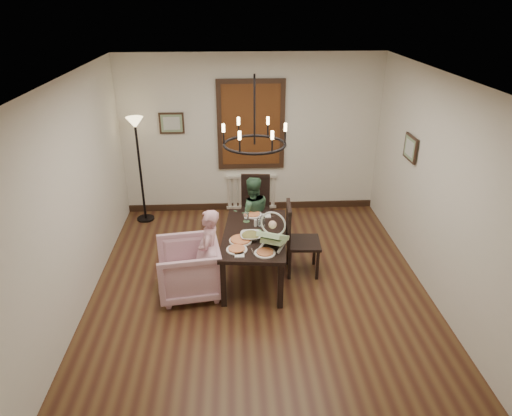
{
  "coord_description": "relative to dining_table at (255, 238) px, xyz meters",
  "views": [
    {
      "loc": [
        -0.33,
        -5.22,
        3.64
      ],
      "look_at": [
        -0.03,
        0.28,
        1.05
      ],
      "focal_mm": 32.0,
      "sensor_mm": 36.0,
      "label": 1
    }
  ],
  "objects": [
    {
      "name": "picture_right",
      "position": [
        2.26,
        0.67,
        1.03
      ],
      "size": [
        0.03,
        0.42,
        0.36
      ],
      "primitive_type": "cube",
      "rotation": [
        0.0,
        0.0,
        1.57
      ],
      "color": "black",
      "rests_on": "room_shell"
    },
    {
      "name": "seated_man",
      "position": [
        -0.01,
        0.77,
        -0.11
      ],
      "size": [
        0.55,
        0.46,
        1.0
      ],
      "primitive_type": "imported",
      "rotation": [
        0.0,
        0.0,
        3.31
      ],
      "color": "#396041",
      "rests_on": "room_shell"
    },
    {
      "name": "pizza_platter",
      "position": [
        -0.2,
        -0.23,
        0.1
      ],
      "size": [
        0.3,
        0.3,
        0.04
      ],
      "primitive_type": "cylinder",
      "color": "tan",
      "rests_on": "dining_table"
    },
    {
      "name": "window_blinds",
      "position": [
        0.05,
        2.23,
        0.98
      ],
      "size": [
        1.0,
        0.03,
        1.4
      ],
      "primitive_type": "cube",
      "color": "#5D3512",
      "rests_on": "room_shell"
    },
    {
      "name": "radiator",
      "position": [
        0.05,
        2.25,
        -0.27
      ],
      "size": [
        0.92,
        0.12,
        0.62
      ],
      "primitive_type": null,
      "color": "silver",
      "rests_on": "room_shell"
    },
    {
      "name": "dining_table",
      "position": [
        0.0,
        0.0,
        0.0
      ],
      "size": [
        0.99,
        1.57,
        0.7
      ],
      "rotation": [
        0.0,
        0.0,
        -0.1
      ],
      "color": "black",
      "rests_on": "room_shell"
    },
    {
      "name": "chair_right",
      "position": [
        0.69,
        0.09,
        -0.08
      ],
      "size": [
        0.5,
        0.5,
        1.07
      ],
      "primitive_type": null,
      "rotation": [
        0.0,
        0.0,
        1.51
      ],
      "color": "black",
      "rests_on": "room_shell"
    },
    {
      "name": "floor_lamp",
      "position": [
        -1.85,
        1.92,
        0.28
      ],
      "size": [
        0.3,
        0.3,
        1.8
      ],
      "primitive_type": null,
      "color": "black",
      "rests_on": "room_shell"
    },
    {
      "name": "room_shell",
      "position": [
        0.05,
        0.13,
        0.78
      ],
      "size": [
        4.51,
        5.0,
        2.81
      ],
      "color": "#55371D",
      "rests_on": "ground"
    },
    {
      "name": "elderly_woman",
      "position": [
        -0.61,
        -0.32,
        -0.12
      ],
      "size": [
        0.29,
        0.4,
        1.0
      ],
      "primitive_type": "imported",
      "rotation": [
        0.0,
        0.0,
        -1.73
      ],
      "color": "#CD919A",
      "rests_on": "room_shell"
    },
    {
      "name": "picture_back",
      "position": [
        -1.3,
        2.24,
        1.03
      ],
      "size": [
        0.42,
        0.03,
        0.36
      ],
      "primitive_type": "cube",
      "color": "black",
      "rests_on": "room_shell"
    },
    {
      "name": "baby_bouncer",
      "position": [
        0.22,
        -0.35,
        0.24
      ],
      "size": [
        0.53,
        0.59,
        0.32
      ],
      "primitive_type": null,
      "rotation": [
        0.0,
        0.0,
        -0.41
      ],
      "color": "#B1DB97",
      "rests_on": "dining_table"
    },
    {
      "name": "drinking_glass",
      "position": [
        0.08,
        0.19,
        0.15
      ],
      "size": [
        0.07,
        0.07,
        0.13
      ],
      "primitive_type": "cylinder",
      "color": "silver",
      "rests_on": "dining_table"
    },
    {
      "name": "chandelier",
      "position": [
        -0.0,
        -0.0,
        1.33
      ],
      "size": [
        0.8,
        0.8,
        0.04
      ],
      "primitive_type": "torus",
      "color": "black",
      "rests_on": "room_shell"
    },
    {
      "name": "salad_bowl",
      "position": [
        -0.06,
        -0.15,
        0.13
      ],
      "size": [
        0.33,
        0.33,
        0.08
      ],
      "primitive_type": "imported",
      "color": "white",
      "rests_on": "dining_table"
    },
    {
      "name": "armchair",
      "position": [
        -0.89,
        -0.33,
        -0.25
      ],
      "size": [
        0.92,
        0.9,
        0.74
      ],
      "primitive_type": "imported",
      "rotation": [
        0.0,
        0.0,
        -1.43
      ],
      "color": "#D9A5B8",
      "rests_on": "room_shell"
    },
    {
      "name": "chair_far",
      "position": [
        0.06,
        1.12,
        -0.09
      ],
      "size": [
        0.5,
        0.5,
        1.05
      ],
      "primitive_type": null,
      "rotation": [
        0.0,
        0.0,
        -0.09
      ],
      "color": "black",
      "rests_on": "room_shell"
    }
  ]
}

